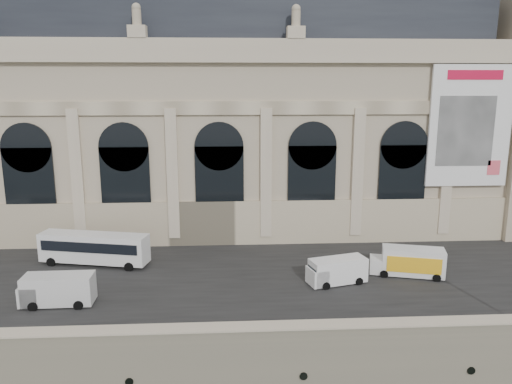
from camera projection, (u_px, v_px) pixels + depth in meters
The scene contains 8 objects.
quay at pixel (251, 235), 68.90m from camera, with size 160.00×70.00×6.00m, color gray.
street at pixel (261, 270), 47.77m from camera, with size 160.00×24.00×0.06m, color #2D2D2D.
parapet at pixel (274, 333), 34.58m from camera, with size 160.00×1.40×1.21m.
museum at pixel (204, 115), 60.95m from camera, with size 69.00×18.70×29.10m.
bus_left at pixel (94, 248), 48.85m from camera, with size 11.00×4.54×3.18m.
van_b at pixel (54, 290), 40.07m from camera, with size 5.72×2.45×2.53m.
van_c at pixel (335, 271), 44.30m from camera, with size 5.58×3.30×2.34m.
box_truck at pixel (409, 262), 46.19m from camera, with size 6.96×3.76×2.68m.
Camera 1 is at (-3.08, -30.96, 23.58)m, focal length 35.00 mm.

